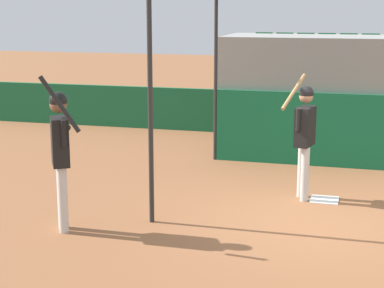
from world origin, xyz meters
name	(u,v)px	position (x,y,z in m)	size (l,w,h in m)	color
ground_plane	(321,224)	(0.00, 0.00, 0.00)	(60.00, 60.00, 0.00)	#935B38
outfield_wall	(342,116)	(0.00, 6.17, 0.52)	(24.00, 0.12, 1.04)	#196038
bleacher_section	(345,83)	(0.00, 7.44, 1.16)	(5.95, 2.40, 2.32)	#9E9E99
batting_cage	(299,100)	(-0.63, 2.62, 1.37)	(3.50, 4.00, 3.20)	#282828
home_plate	(324,200)	(-0.03, 1.14, 0.01)	(0.44, 0.44, 0.02)	white
player_batter	(304,131)	(-0.39, 1.15, 1.10)	(0.55, 0.91, 1.94)	silver
player_waiting	(60,147)	(-3.40, -1.21, 1.18)	(0.64, 0.60, 2.17)	silver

